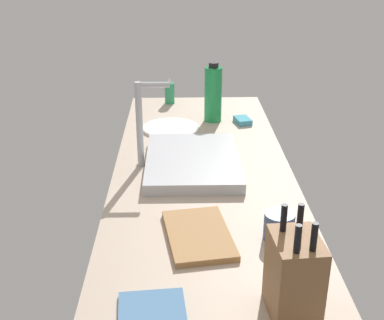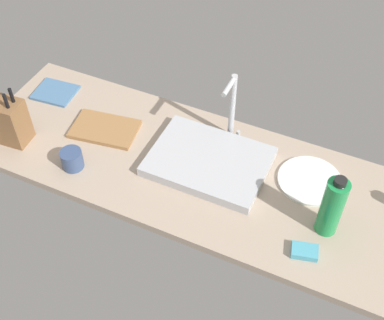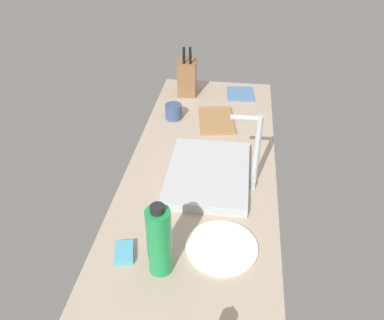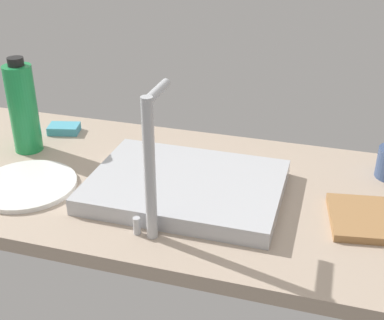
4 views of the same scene
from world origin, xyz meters
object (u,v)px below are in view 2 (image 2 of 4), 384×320
at_px(dish_towel, 55,92).
at_px(dish_sponge, 305,251).
at_px(coffee_mug, 72,159).
at_px(water_bottle, 332,207).
at_px(dinner_plate, 310,180).
at_px(faucet, 232,105).
at_px(cutting_board, 105,129).
at_px(sink_basin, 209,161).
at_px(knife_block, 9,121).

bearing_deg(dish_towel, dish_sponge, -15.25).
bearing_deg(dish_towel, coffee_mug, -46.19).
relative_size(water_bottle, dinner_plate, 1.08).
relative_size(dinner_plate, dish_towel, 1.38).
xyz_separation_m(faucet, coffee_mug, (-0.50, -0.41, -0.14)).
bearing_deg(faucet, cutting_board, -159.64).
relative_size(sink_basin, cutting_board, 1.69).
height_order(water_bottle, dish_towel, water_bottle).
bearing_deg(knife_block, cutting_board, 27.63).
height_order(faucet, dish_sponge, faucet).
height_order(faucet, cutting_board, faucet).
relative_size(cutting_board, dish_sponge, 3.01).
bearing_deg(knife_block, faucet, 20.74).
distance_m(dinner_plate, dish_towel, 1.19).
height_order(coffee_mug, dish_sponge, coffee_mug).
bearing_deg(cutting_board, dinner_plate, 5.89).
distance_m(sink_basin, water_bottle, 0.52).
bearing_deg(dish_sponge, cutting_board, 166.08).
height_order(cutting_board, dinner_plate, cutting_board).
height_order(knife_block, dinner_plate, knife_block).
xyz_separation_m(knife_block, cutting_board, (0.32, 0.20, -0.09)).
height_order(cutting_board, water_bottle, water_bottle).
distance_m(faucet, dish_towel, 0.85).
bearing_deg(sink_basin, dinner_plate, 12.28).
distance_m(faucet, coffee_mug, 0.66).
height_order(sink_basin, faucet, faucet).
relative_size(coffee_mug, dish_sponge, 0.95).
bearing_deg(dish_towel, cutting_board, -18.92).
xyz_separation_m(cutting_board, dinner_plate, (0.86, 0.09, -0.00)).
xyz_separation_m(faucet, dish_sponge, (0.44, -0.41, -0.17)).
bearing_deg(faucet, dinner_plate, -14.25).
distance_m(faucet, water_bottle, 0.56).
xyz_separation_m(dinner_plate, coffee_mug, (-0.87, -0.31, 0.03)).
xyz_separation_m(faucet, dinner_plate, (0.37, -0.09, -0.17)).
height_order(knife_block, dish_towel, knife_block).
bearing_deg(coffee_mug, dish_sponge, -0.44).
bearing_deg(sink_basin, coffee_mug, -154.62).
bearing_deg(cutting_board, coffee_mug, -91.92).
height_order(dish_towel, coffee_mug, coffee_mug).
bearing_deg(dinner_plate, coffee_mug, -160.19).
bearing_deg(water_bottle, cutting_board, 174.16).
relative_size(dinner_plate, dish_sponge, 2.75).
relative_size(faucet, dish_sponge, 3.50).
bearing_deg(dinner_plate, dish_towel, 178.81).
distance_m(water_bottle, coffee_mug, 0.99).
height_order(water_bottle, coffee_mug, water_bottle).
xyz_separation_m(cutting_board, dish_towel, (-0.33, 0.11, -0.00)).
distance_m(faucet, knife_block, 0.90).
bearing_deg(faucet, dish_sponge, -43.18).
bearing_deg(dish_towel, water_bottle, -9.28).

